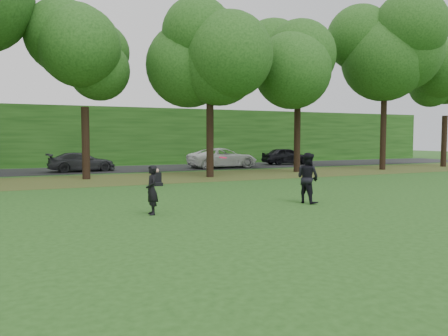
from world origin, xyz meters
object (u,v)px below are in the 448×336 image
object	(u,v)px
frisbee	(223,158)
seated_person	(157,179)
player_left	(152,190)
player_right	(308,178)

from	to	relation	value
frisbee	seated_person	distance (m)	7.80
player_left	frisbee	world-z (taller)	frisbee
player_right	seated_person	size ratio (longest dim) A/B	2.21
seated_person	player_left	bearing A→B (deg)	-101.83
player_left	seated_person	distance (m)	8.44
frisbee	seated_person	bearing A→B (deg)	91.51
player_left	player_right	size ratio (longest dim) A/B	0.84
player_right	seated_person	xyz separation A→B (m)	(-3.41, 8.03, -0.61)
player_right	frisbee	size ratio (longest dim) A/B	5.93
player_left	player_right	bearing A→B (deg)	92.64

